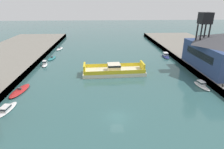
{
  "coord_description": "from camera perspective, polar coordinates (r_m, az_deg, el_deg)",
  "views": [
    {
      "loc": [
        -2.69,
        -29.85,
        20.26
      ],
      "look_at": [
        0.0,
        17.14,
        2.0
      ],
      "focal_mm": 30.07,
      "sensor_mm": 36.0,
      "label": 1
    }
  ],
  "objects": [
    {
      "name": "ground_plane",
      "position": [
        36.17,
        1.59,
        -12.86
      ],
      "size": [
        400.0,
        400.0,
        0.0
      ],
      "primitive_type": "plane",
      "color": "#335B5B"
    },
    {
      "name": "chain_ferry",
      "position": [
        56.22,
        0.58,
        1.17
      ],
      "size": [
        18.67,
        7.61,
        3.3
      ],
      "color": "beige",
      "rests_on": "ground"
    },
    {
      "name": "moored_boat_near_left",
      "position": [
        89.57,
        -15.63,
        7.52
      ],
      "size": [
        2.9,
        6.45,
        1.0
      ],
      "color": "white",
      "rests_on": "ground"
    },
    {
      "name": "moored_boat_near_right",
      "position": [
        52.94,
        25.56,
        -2.85
      ],
      "size": [
        2.61,
        6.05,
        1.5
      ],
      "color": "white",
      "rests_on": "ground"
    },
    {
      "name": "moored_boat_mid_left",
      "position": [
        77.2,
        16.0,
        5.63
      ],
      "size": [
        3.07,
        7.47,
        1.64
      ],
      "color": "navy",
      "rests_on": "ground"
    },
    {
      "name": "moored_boat_mid_right",
      "position": [
        50.52,
        -26.22,
        -4.42
      ],
      "size": [
        3.69,
        8.33,
        1.06
      ],
      "color": "red",
      "rests_on": "ground"
    },
    {
      "name": "moored_boat_far_left",
      "position": [
        43.26,
        -29.46,
        -9.09
      ],
      "size": [
        2.67,
        6.37,
        1.17
      ],
      "color": "white",
      "rests_on": "ground"
    },
    {
      "name": "moored_boat_far_right",
      "position": [
        75.18,
        -17.81,
        4.73
      ],
      "size": [
        2.9,
        6.46,
        0.96
      ],
      "color": "#237075",
      "rests_on": "ground"
    },
    {
      "name": "moored_boat_upstream_a",
      "position": [
        67.65,
        -19.79,
        3.06
      ],
      "size": [
        2.33,
        5.06,
        1.71
      ],
      "color": "white",
      "rests_on": "ground"
    },
    {
      "name": "warehouse_shed",
      "position": [
        63.05,
        30.48,
        6.06
      ],
      "size": [
        13.69,
        21.61,
        10.43
      ],
      "color": "navy",
      "rests_on": "quay_right"
    },
    {
      "name": "crane_tower",
      "position": [
        63.6,
        26.27,
        13.5
      ],
      "size": [
        3.23,
        3.23,
        15.76
      ],
      "color": "black",
      "rests_on": "quay_right"
    },
    {
      "name": "bollard_right_aft",
      "position": [
        50.79,
        30.59,
        -2.86
      ],
      "size": [
        0.32,
        0.32,
        0.71
      ],
      "color": "black",
      "rests_on": "quay_right"
    }
  ]
}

